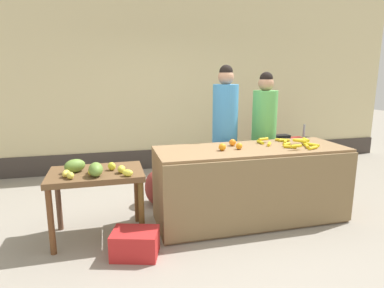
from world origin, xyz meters
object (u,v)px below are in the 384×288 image
vendor_woman_green_shirt (264,136)px  produce_crate (135,243)px  vendor_woman_blue_shirt (225,135)px  produce_sack (156,188)px  parked_motorcycle (281,152)px

vendor_woman_green_shirt → produce_crate: (-1.92, -1.17, -0.77)m
vendor_woman_blue_shirt → produce_sack: size_ratio=4.00×
vendor_woman_green_shirt → parked_motorcycle: (0.84, 0.93, -0.50)m
vendor_woman_blue_shirt → produce_sack: (-0.94, 0.10, -0.71)m
vendor_woman_green_shirt → produce_sack: (-1.53, 0.08, -0.66)m
vendor_woman_blue_shirt → produce_crate: 1.94m
parked_motorcycle → vendor_woman_green_shirt: bearing=-132.0°
vendor_woman_blue_shirt → produce_sack: 1.18m
parked_motorcycle → produce_sack: bearing=-160.3°
produce_crate → vendor_woman_green_shirt: bearing=31.4°
vendor_woman_blue_shirt → produce_sack: bearing=173.6°
vendor_woman_blue_shirt → parked_motorcycle: (1.43, 0.95, -0.54)m
produce_crate → produce_sack: (0.39, 1.26, 0.10)m
vendor_woman_green_shirt → produce_sack: 1.67m
vendor_woman_blue_shirt → vendor_woman_green_shirt: vendor_woman_blue_shirt is taller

